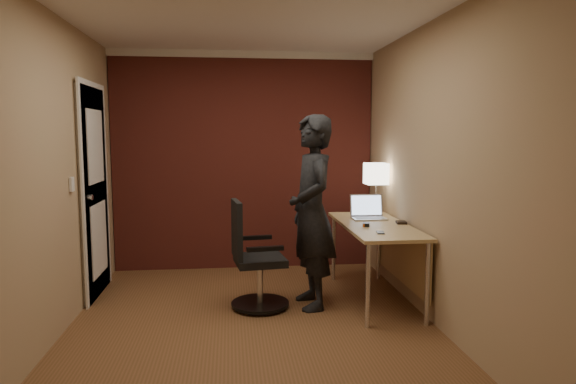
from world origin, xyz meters
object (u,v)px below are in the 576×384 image
object	(u,v)px
desk	(382,237)
phone	(380,232)
wallet	(401,222)
person	(312,212)
laptop	(368,212)
office_chair	(253,262)
desk_lamp	(376,174)
mouse	(366,224)

from	to	relation	value
desk	phone	size ratio (longest dim) A/B	13.04
wallet	person	xyz separation A→B (m)	(-0.87, -0.10, 0.13)
laptop	office_chair	world-z (taller)	office_chair
wallet	person	distance (m)	0.88
desk	office_chair	bearing A→B (deg)	-174.54
desk_lamp	office_chair	distance (m)	1.67
desk	laptop	xyz separation A→B (m)	(-0.06, 0.32, 0.19)
laptop	phone	world-z (taller)	laptop
desk	wallet	world-z (taller)	wallet
mouse	office_chair	bearing A→B (deg)	-162.68
office_chair	desk_lamp	bearing A→B (deg)	28.26
laptop	office_chair	distance (m)	1.30
desk	laptop	bearing A→B (deg)	99.88
desk_lamp	person	world-z (taller)	person
desk	desk_lamp	world-z (taller)	desk_lamp
phone	office_chair	bearing A→B (deg)	173.41
desk_lamp	laptop	bearing A→B (deg)	-120.20
wallet	office_chair	distance (m)	1.44
phone	wallet	xyz separation A→B (m)	(0.33, 0.43, 0.01)
laptop	person	bearing A→B (deg)	-145.71
desk	mouse	size ratio (longest dim) A/B	15.00
laptop	desk_lamp	bearing A→B (deg)	59.80
laptop	person	size ratio (longest dim) A/B	0.19
mouse	wallet	distance (m)	0.38
mouse	office_chair	xyz separation A→B (m)	(-1.04, -0.01, -0.32)
desk_lamp	mouse	world-z (taller)	desk_lamp
laptop	mouse	xyz separation A→B (m)	(-0.13, -0.43, -0.05)
desk_lamp	phone	world-z (taller)	desk_lamp
laptop	mouse	distance (m)	0.45
desk	office_chair	distance (m)	1.24
desk_lamp	phone	distance (m)	1.14
person	wallet	bearing A→B (deg)	88.90
desk_lamp	wallet	bearing A→B (deg)	-82.90
mouse	desk_lamp	bearing A→B (deg)	84.34
mouse	wallet	world-z (taller)	mouse
desk	office_chair	world-z (taller)	office_chair
wallet	person	world-z (taller)	person
office_chair	wallet	bearing A→B (deg)	4.24
desk	laptop	size ratio (longest dim) A/B	4.49
wallet	mouse	bearing A→B (deg)	-165.68
desk	person	xyz separation A→B (m)	(-0.69, -0.11, 0.27)
phone	wallet	distance (m)	0.54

